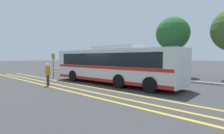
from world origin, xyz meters
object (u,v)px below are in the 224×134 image
Objects in this scene: transit_bus at (112,65)px; parked_car_2 at (147,72)px; parked_car_0 at (73,68)px; bus_stop_sign at (53,62)px; parked_car_1 at (97,69)px; tree_1 at (173,34)px; pedestrian_0 at (48,73)px.

parked_car_2 is at bearing -12.08° from transit_bus.
bus_stop_sign reaches higher than parked_car_0.
parked_car_0 is at bearing -90.85° from parked_car_2.
tree_1 is at bearing -51.50° from parked_car_1.
parked_car_1 is at bearing -14.22° from bus_stop_sign.
tree_1 reaches higher than parked_car_0.
parked_car_1 is 1.70× the size of bus_stop_sign.
pedestrian_0 reaches higher than parked_car_1.
parked_car_2 is 0.66× the size of tree_1.
parked_car_0 is 0.59× the size of tree_1.
pedestrian_0 is (-2.81, -4.19, -0.62)m from transit_bus.
pedestrian_0 is (8.27, -7.81, 0.27)m from parked_car_0.
transit_bus reaches higher than parked_car_1.
pedestrian_0 is (3.32, -7.99, 0.22)m from parked_car_1.
parked_car_1 is at bearing -143.52° from tree_1.
transit_bus is at bearing -119.76° from parked_car_1.
transit_bus is 2.66× the size of parked_car_2.
tree_1 is (0.30, 4.93, 4.16)m from parked_car_2.
transit_bus is 1.77× the size of tree_1.
transit_bus is at bearing 103.68° from pedestrian_0.
tree_1 reaches higher than parked_car_2.
transit_bus reaches higher than bus_stop_sign.
tree_1 reaches higher than bus_stop_sign.
parked_car_1 is 0.65× the size of tree_1.
transit_bus is 7.01× the size of pedestrian_0.
tree_1 is at bearing 173.02° from parked_car_2.
parked_car_1 is 5.37m from bus_stop_sign.
transit_bus is 4.60× the size of bus_stop_sign.
tree_1 is at bearing -40.51° from bus_stop_sign.
tree_1 is at bearing 115.93° from parked_car_0.
parked_car_1 is (4.95, 0.18, 0.05)m from parked_car_0.
pedestrian_0 reaches higher than parked_car_0.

